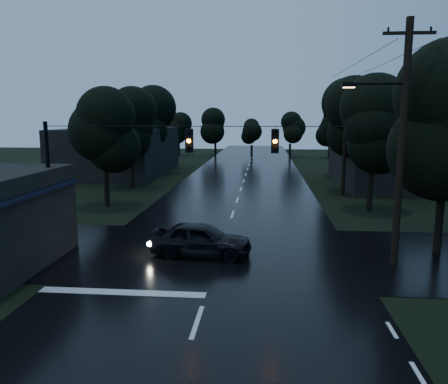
# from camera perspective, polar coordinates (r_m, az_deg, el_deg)

# --- Properties ---
(main_road) EXTENTS (12.00, 120.00, 0.02)m
(main_road) POSITION_cam_1_polar(r_m,az_deg,el_deg) (37.85, 2.21, 0.32)
(main_road) COLOR black
(main_road) RESTS_ON ground
(cross_street) EXTENTS (60.00, 9.00, 0.02)m
(cross_street) POSITION_cam_1_polar(r_m,az_deg,el_deg) (20.34, -0.52, -7.93)
(cross_street) COLOR black
(cross_street) RESTS_ON ground
(building_far_right) EXTENTS (10.00, 14.00, 4.40)m
(building_far_right) POSITION_cam_1_polar(r_m,az_deg,el_deg) (43.20, 21.46, 3.76)
(building_far_right) COLOR black
(building_far_right) RESTS_ON ground
(building_far_left) EXTENTS (10.00, 16.00, 5.00)m
(building_far_left) POSITION_cam_1_polar(r_m,az_deg,el_deg) (50.04, -13.42, 5.23)
(building_far_left) COLOR black
(building_far_left) RESTS_ON ground
(utility_pole_main) EXTENTS (3.50, 0.30, 10.00)m
(utility_pole_main) POSITION_cam_1_polar(r_m,az_deg,el_deg) (19.11, 21.97, 6.30)
(utility_pole_main) COLOR black
(utility_pole_main) RESTS_ON ground
(utility_pole_far) EXTENTS (2.00, 0.30, 7.50)m
(utility_pole_far) POSITION_cam_1_polar(r_m,az_deg,el_deg) (35.93, 15.48, 5.70)
(utility_pole_far) COLOR black
(utility_pole_far) RESTS_ON ground
(anchor_pole_left) EXTENTS (0.18, 0.18, 6.00)m
(anchor_pole_left) POSITION_cam_1_polar(r_m,az_deg,el_deg) (20.83, -21.82, 0.27)
(anchor_pole_left) COLOR black
(anchor_pole_left) RESTS_ON ground
(span_signals) EXTENTS (15.00, 0.37, 1.12)m
(span_signals) POSITION_cam_1_polar(r_m,az_deg,el_deg) (18.36, 0.88, 6.84)
(span_signals) COLOR black
(span_signals) RESTS_ON ground
(tree_corner_near) EXTENTS (4.48, 4.48, 9.44)m
(tree_corner_near) POSITION_cam_1_polar(r_m,az_deg,el_deg) (21.83, 27.17, 8.21)
(tree_corner_near) COLOR black
(tree_corner_near) RESTS_ON ground
(tree_left_a) EXTENTS (3.92, 3.92, 8.26)m
(tree_left_a) POSITION_cam_1_polar(r_m,az_deg,el_deg) (31.29, -15.39, 7.67)
(tree_left_a) COLOR black
(tree_left_a) RESTS_ON ground
(tree_left_b) EXTENTS (4.20, 4.20, 8.85)m
(tree_left_b) POSITION_cam_1_polar(r_m,az_deg,el_deg) (39.04, -12.11, 8.68)
(tree_left_b) COLOR black
(tree_left_b) RESTS_ON ground
(tree_left_c) EXTENTS (4.48, 4.48, 9.44)m
(tree_left_c) POSITION_cam_1_polar(r_m,az_deg,el_deg) (48.83, -9.30, 9.37)
(tree_left_c) COLOR black
(tree_left_c) RESTS_ON ground
(tree_right_a) EXTENTS (4.20, 4.20, 8.85)m
(tree_right_a) POSITION_cam_1_polar(r_m,az_deg,el_deg) (30.13, 18.96, 8.15)
(tree_right_a) COLOR black
(tree_right_a) RESTS_ON ground
(tree_right_b) EXTENTS (4.48, 4.48, 9.44)m
(tree_right_b) POSITION_cam_1_polar(r_m,az_deg,el_deg) (38.07, 17.05, 9.02)
(tree_right_b) COLOR black
(tree_right_b) RESTS_ON ground
(tree_right_c) EXTENTS (4.76, 4.76, 10.03)m
(tree_right_c) POSITION_cam_1_polar(r_m,az_deg,el_deg) (48.01, 15.35, 9.60)
(tree_right_c) COLOR black
(tree_right_c) RESTS_ON ground
(car) EXTENTS (4.65, 2.19, 1.54)m
(car) POSITION_cam_1_polar(r_m,az_deg,el_deg) (19.73, -2.99, -6.18)
(car) COLOR black
(car) RESTS_ON ground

